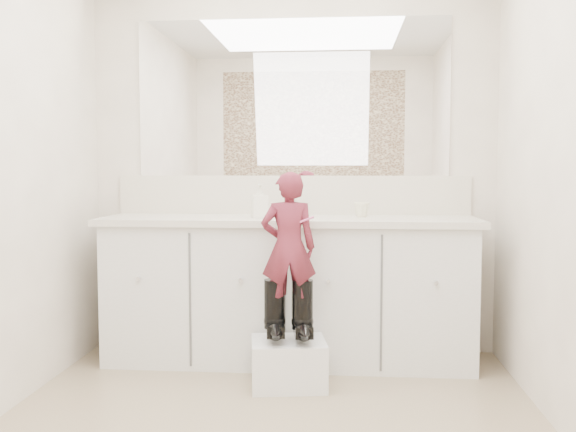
{
  "coord_description": "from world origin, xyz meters",
  "views": [
    {
      "loc": [
        0.32,
        -2.66,
        1.19
      ],
      "look_at": [
        0.02,
        0.93,
        0.92
      ],
      "focal_mm": 40.0,
      "sensor_mm": 36.0,
      "label": 1
    }
  ],
  "objects": [
    {
      "name": "wall_back",
      "position": [
        0.0,
        1.5,
        1.2
      ],
      "size": [
        2.6,
        0.0,
        2.6
      ],
      "primitive_type": "plane",
      "rotation": [
        1.57,
        0.0,
        0.0
      ],
      "color": "beige",
      "rests_on": "floor"
    },
    {
      "name": "wall_front",
      "position": [
        0.0,
        -1.5,
        1.2
      ],
      "size": [
        2.6,
        0.0,
        2.6
      ],
      "primitive_type": "plane",
      "rotation": [
        -1.57,
        0.0,
        0.0
      ],
      "color": "beige",
      "rests_on": "floor"
    },
    {
      "name": "vanity_cabinet",
      "position": [
        0.0,
        1.23,
        0.42
      ],
      "size": [
        2.2,
        0.55,
        0.85
      ],
      "primitive_type": "cube",
      "color": "silver",
      "rests_on": "floor"
    },
    {
      "name": "countertop",
      "position": [
        0.0,
        1.21,
        0.87
      ],
      "size": [
        2.28,
        0.58,
        0.04
      ],
      "primitive_type": "cube",
      "color": "beige",
      "rests_on": "vanity_cabinet"
    },
    {
      "name": "backsplash",
      "position": [
        0.0,
        1.49,
        1.02
      ],
      "size": [
        2.28,
        0.03,
        0.25
      ],
      "primitive_type": "cube",
      "color": "beige",
      "rests_on": "countertop"
    },
    {
      "name": "mirror",
      "position": [
        0.0,
        1.49,
        1.64
      ],
      "size": [
        2.0,
        0.02,
        1.0
      ],
      "primitive_type": "cube",
      "color": "white",
      "rests_on": "wall_back"
    },
    {
      "name": "faucet",
      "position": [
        0.0,
        1.38,
        0.94
      ],
      "size": [
        0.08,
        0.08,
        0.1
      ],
      "primitive_type": "cylinder",
      "color": "silver",
      "rests_on": "countertop"
    },
    {
      "name": "cup",
      "position": [
        0.44,
        1.3,
        0.93
      ],
      "size": [
        0.1,
        0.1,
        0.09
      ],
      "primitive_type": "imported",
      "rotation": [
        0.0,
        0.0,
        -0.04
      ],
      "color": "beige",
      "rests_on": "countertop"
    },
    {
      "name": "soap_bottle",
      "position": [
        -0.17,
        1.17,
        0.99
      ],
      "size": [
        0.12,
        0.12,
        0.2
      ],
      "primitive_type": "imported",
      "rotation": [
        0.0,
        0.0,
        0.3
      ],
      "color": "white",
      "rests_on": "countertop"
    },
    {
      "name": "step_stool",
      "position": [
        0.04,
        0.75,
        0.13
      ],
      "size": [
        0.44,
        0.39,
        0.25
      ],
      "primitive_type": "cube",
      "rotation": [
        0.0,
        0.0,
        0.15
      ],
      "color": "white",
      "rests_on": "floor"
    },
    {
      "name": "boot_left",
      "position": [
        -0.04,
        0.75,
        0.42
      ],
      "size": [
        0.15,
        0.24,
        0.33
      ],
      "primitive_type": null,
      "rotation": [
        0.0,
        0.0,
        0.15
      ],
      "color": "black",
      "rests_on": "step_stool"
    },
    {
      "name": "boot_right",
      "position": [
        0.11,
        0.75,
        0.42
      ],
      "size": [
        0.15,
        0.24,
        0.33
      ],
      "primitive_type": null,
      "rotation": [
        0.0,
        0.0,
        0.15
      ],
      "color": "black",
      "rests_on": "step_stool"
    },
    {
      "name": "toddler",
      "position": [
        0.04,
        0.75,
        0.76
      ],
      "size": [
        0.32,
        0.24,
        0.81
      ],
      "primitive_type": "imported",
      "rotation": [
        0.0,
        0.0,
        3.29
      ],
      "color": "#A8334C",
      "rests_on": "step_stool"
    },
    {
      "name": "toothbrush",
      "position": [
        0.11,
        0.73,
        0.9
      ],
      "size": [
        0.14,
        0.03,
        0.06
      ],
      "primitive_type": "cylinder",
      "rotation": [
        0.0,
        1.22,
        0.15
      ],
      "color": "#E75A98",
      "rests_on": "toddler"
    }
  ]
}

